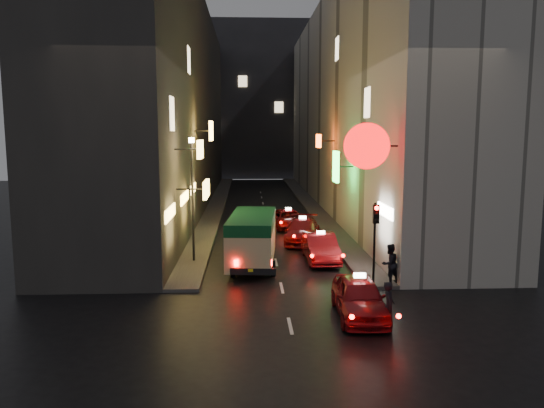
{
  "coord_description": "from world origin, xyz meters",
  "views": [
    {
      "loc": [
        -1.45,
        -13.52,
        6.68
      ],
      "look_at": [
        -0.21,
        13.0,
        3.03
      ],
      "focal_mm": 35.0,
      "sensor_mm": 36.0,
      "label": 1
    }
  ],
  "objects": [
    {
      "name": "taxi_far",
      "position": [
        1.39,
        22.72,
        0.74
      ],
      "size": [
        2.49,
        4.83,
        1.64
      ],
      "color": "maroon",
      "rests_on": "ground"
    },
    {
      "name": "building_right",
      "position": [
        8.0,
        33.99,
        9.0
      ],
      "size": [
        8.33,
        52.0,
        18.0
      ],
      "color": "#B0ACA2",
      "rests_on": "ground"
    },
    {
      "name": "pedestrian_sidewalk",
      "position": [
        4.67,
        8.5,
        1.13
      ],
      "size": [
        0.87,
        0.76,
        1.96
      ],
      "primitive_type": "imported",
      "rotation": [
        0.0,
        0.0,
        3.65
      ],
      "color": "black",
      "rests_on": "sidewalk_right"
    },
    {
      "name": "taxi_near",
      "position": [
        2.57,
        4.82,
        0.84
      ],
      "size": [
        2.36,
        5.38,
        1.86
      ],
      "color": "maroon",
      "rests_on": "ground"
    },
    {
      "name": "pedestrian_crossing",
      "position": [
        3.3,
        3.52,
        0.94
      ],
      "size": [
        0.49,
        0.68,
        1.89
      ],
      "primitive_type": "imported",
      "rotation": [
        0.0,
        0.0,
        1.41
      ],
      "color": "black",
      "rests_on": "ground"
    },
    {
      "name": "sidewalk_left",
      "position": [
        -4.25,
        34.0,
        0.07
      ],
      "size": [
        1.5,
        52.0,
        0.15
      ],
      "primitive_type": "cube",
      "color": "#4B4846",
      "rests_on": "ground"
    },
    {
      "name": "building_left",
      "position": [
        -8.0,
        33.99,
        9.0
      ],
      "size": [
        7.57,
        52.0,
        18.0
      ],
      "color": "#33312F",
      "rests_on": "ground"
    },
    {
      "name": "taxi_third",
      "position": [
        1.88,
        17.92,
        0.84
      ],
      "size": [
        2.95,
        5.52,
        1.84
      ],
      "color": "maroon",
      "rests_on": "ground"
    },
    {
      "name": "minibus",
      "position": [
        -1.22,
        12.26,
        1.64
      ],
      "size": [
        2.61,
        6.18,
        2.59
      ],
      "color": "#D0B882",
      "rests_on": "ground"
    },
    {
      "name": "ground",
      "position": [
        0.0,
        0.0,
        0.0
      ],
      "size": [
        120.0,
        120.0,
        0.0
      ],
      "primitive_type": "plane",
      "color": "black",
      "rests_on": "ground"
    },
    {
      "name": "building_far",
      "position": [
        0.0,
        66.0,
        11.0
      ],
      "size": [
        30.0,
        10.0,
        22.0
      ],
      "primitive_type": "cube",
      "color": "#303034",
      "rests_on": "ground"
    },
    {
      "name": "sidewalk_right",
      "position": [
        4.25,
        34.0,
        0.07
      ],
      "size": [
        1.5,
        52.0,
        0.15
      ],
      "primitive_type": "cube",
      "color": "#4B4846",
      "rests_on": "ground"
    },
    {
      "name": "lamp_post",
      "position": [
        -4.2,
        13.0,
        3.72
      ],
      "size": [
        0.28,
        0.28,
        6.22
      ],
      "color": "black",
      "rests_on": "sidewalk_left"
    },
    {
      "name": "taxi_second",
      "position": [
        2.31,
        13.12,
        0.84
      ],
      "size": [
        2.26,
        5.3,
        1.84
      ],
      "color": "maroon",
      "rests_on": "ground"
    },
    {
      "name": "traffic_light",
      "position": [
        4.0,
        8.47,
        2.69
      ],
      "size": [
        0.26,
        0.43,
        3.5
      ],
      "color": "black",
      "rests_on": "sidewalk_right"
    }
  ]
}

